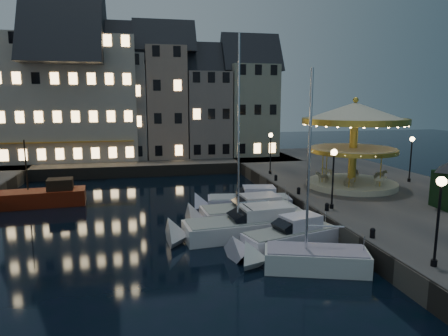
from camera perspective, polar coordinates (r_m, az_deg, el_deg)
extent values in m
plane|color=black|center=(26.03, 1.51, -9.99)|extent=(160.00, 160.00, 0.00)
cube|color=#474442|center=(36.67, 21.03, -3.74)|extent=(16.00, 56.00, 1.30)
cube|color=#474442|center=(52.51, -14.26, 0.54)|extent=(44.00, 12.00, 1.30)
cube|color=#47423A|center=(33.06, 9.26, -4.63)|extent=(0.15, 44.00, 1.30)
cube|color=#47423A|center=(46.54, -12.08, -0.53)|extent=(48.00, 0.15, 1.30)
cylinder|color=black|center=(20.99, 27.79, -11.91)|extent=(0.28, 0.28, 0.30)
cylinder|color=black|center=(20.44, 28.19, -7.33)|extent=(0.12, 0.12, 3.80)
sphere|color=#FFD18C|center=(19.98, 28.66, -1.68)|extent=(0.44, 0.44, 0.44)
cylinder|color=black|center=(28.93, 15.12, -5.30)|extent=(0.28, 0.28, 0.30)
cylinder|color=black|center=(28.54, 15.27, -1.90)|extent=(0.12, 0.12, 3.80)
sphere|color=#FFD18C|center=(28.21, 15.46, 2.18)|extent=(0.44, 0.44, 0.44)
cylinder|color=black|center=(41.10, 6.60, -0.60)|extent=(0.28, 0.28, 0.30)
cylinder|color=black|center=(40.83, 6.65, 1.82)|extent=(0.12, 0.12, 3.80)
sphere|color=#FFD18C|center=(40.60, 6.71, 4.69)|extent=(0.44, 0.44, 0.44)
cylinder|color=black|center=(40.66, 24.92, -1.57)|extent=(0.28, 0.28, 0.30)
cylinder|color=black|center=(40.38, 25.09, 0.87)|extent=(0.12, 0.12, 3.80)
sphere|color=#FFD18C|center=(40.15, 25.30, 3.76)|extent=(0.44, 0.44, 0.44)
cylinder|color=black|center=(23.65, 20.45, -8.85)|extent=(0.28, 0.28, 0.40)
sphere|color=black|center=(23.58, 20.48, -8.34)|extent=(0.30, 0.30, 0.30)
cylinder|color=black|center=(28.22, 14.49, -5.54)|extent=(0.28, 0.28, 0.40)
sphere|color=black|center=(28.17, 14.51, -5.11)|extent=(0.30, 0.30, 0.30)
cylinder|color=black|center=(32.63, 10.61, -3.33)|extent=(0.28, 0.28, 0.40)
sphere|color=black|center=(32.58, 10.62, -2.95)|extent=(0.30, 0.30, 0.30)
cylinder|color=black|center=(37.65, 7.42, -1.49)|extent=(0.28, 0.28, 0.40)
sphere|color=black|center=(37.61, 7.43, -1.16)|extent=(0.30, 0.30, 0.30)
cube|color=slate|center=(55.59, -26.46, 6.70)|extent=(5.00, 8.00, 11.00)
cube|color=slate|center=(54.48, -20.90, 7.56)|extent=(5.60, 8.00, 12.00)
cube|color=gray|center=(53.88, -14.50, 8.40)|extent=(6.20, 8.00, 13.00)
cube|color=gray|center=(53.94, -8.34, 9.14)|extent=(5.00, 8.00, 14.00)
cube|color=gray|center=(54.59, -2.53, 7.66)|extent=(5.60, 8.00, 11.00)
cube|color=gray|center=(55.88, 3.66, 8.22)|extent=(6.20, 8.00, 12.00)
cube|color=#BEB2A2|center=(54.46, -20.95, 9.14)|extent=(16.00, 9.00, 15.00)
cube|color=silver|center=(21.89, 12.97, -12.92)|extent=(5.67, 3.58, 1.30)
cube|color=gray|center=(21.64, 13.03, -11.28)|extent=(5.36, 3.34, 0.10)
cylinder|color=silver|center=(20.40, 12.05, 0.91)|extent=(0.14, 0.14, 9.27)
cube|color=silver|center=(24.58, 9.49, -10.24)|extent=(6.25, 3.54, 1.30)
cube|color=gray|center=(24.36, 9.54, -8.75)|extent=(5.92, 3.30, 0.10)
cube|color=silver|center=(24.65, 10.89, -7.52)|extent=(2.58, 2.05, 0.80)
cube|color=black|center=(23.98, 8.65, -8.20)|extent=(1.38, 1.62, 0.87)
cube|color=silver|center=(26.39, 3.83, -8.70)|extent=(8.89, 3.33, 1.30)
cube|color=gray|center=(26.18, 3.84, -7.31)|extent=(8.44, 3.09, 0.10)
cube|color=silver|center=(26.44, 5.98, -6.20)|extent=(3.46, 2.21, 0.80)
cube|color=black|center=(25.86, 2.40, -6.76)|extent=(1.57, 1.91, 1.05)
cylinder|color=silver|center=(24.80, 2.11, 5.49)|extent=(0.14, 0.14, 11.71)
cube|color=silver|center=(29.28, 3.61, -6.82)|extent=(7.04, 3.09, 1.30)
cube|color=gray|center=(29.10, 3.62, -5.56)|extent=(6.69, 2.86, 0.10)
cube|color=silver|center=(29.26, 5.17, -4.62)|extent=(2.74, 2.15, 0.80)
cube|color=black|center=(28.84, 2.60, -5.01)|extent=(1.29, 1.92, 0.93)
cube|color=silver|center=(32.20, 3.59, -5.28)|extent=(6.83, 3.16, 1.30)
cube|color=#91989D|center=(32.03, 3.60, -4.12)|extent=(6.48, 2.93, 0.10)
cube|color=silver|center=(32.03, 5.01, -3.35)|extent=(2.72, 2.00, 0.80)
cube|color=black|center=(31.89, 2.67, -3.57)|extent=(1.34, 1.69, 0.92)
cube|color=maroon|center=(36.85, -24.57, -4.07)|extent=(7.10, 2.97, 1.50)
cube|color=black|center=(36.41, -22.36, -2.14)|extent=(2.16, 1.82, 0.92)
cylinder|color=black|center=(36.46, -26.45, 0.38)|extent=(0.12, 0.12, 4.15)
cylinder|color=beige|center=(36.47, 17.70, -2.18)|extent=(7.65, 7.65, 0.48)
cylinder|color=gold|center=(35.97, 17.97, 2.82)|extent=(0.67, 0.67, 5.93)
cylinder|color=beige|center=(35.98, 17.96, 2.66)|extent=(7.07, 7.07, 0.17)
cylinder|color=gold|center=(36.00, 17.95, 2.39)|extent=(7.34, 7.34, 0.33)
cone|color=beige|center=(35.76, 18.23, 7.68)|extent=(8.80, 8.80, 1.53)
cylinder|color=gold|center=(35.79, 18.16, 6.39)|extent=(8.80, 8.80, 0.48)
sphere|color=gold|center=(35.74, 18.31, 9.21)|extent=(0.48, 0.48, 0.48)
imported|color=beige|center=(38.31, 20.51, -0.69)|extent=(1.60, 1.15, 0.96)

